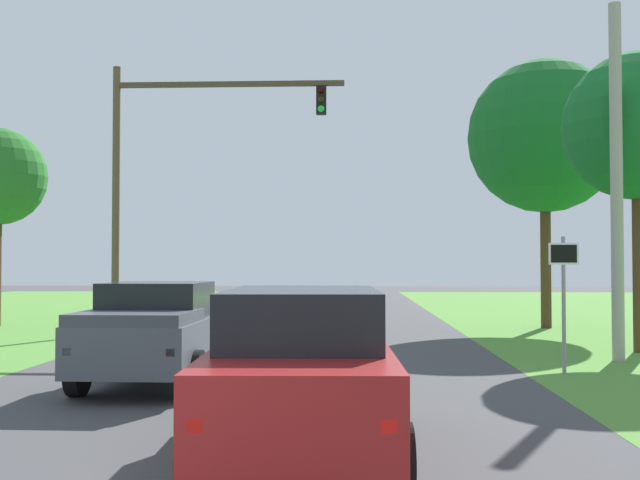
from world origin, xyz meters
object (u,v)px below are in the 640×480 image
at_px(red_suv_near, 302,368).
at_px(utility_pole_right, 617,181).
at_px(pickup_truck_lead, 159,332).
at_px(keep_moving_sign, 564,286).
at_px(traffic_light, 172,158).
at_px(oak_tree_right, 545,137).
at_px(extra_tree_2, 638,127).

bearing_deg(red_suv_near, utility_pole_right, 53.29).
height_order(pickup_truck_lead, keep_moving_sign, keep_moving_sign).
xyz_separation_m(traffic_light, utility_pole_right, (11.89, -6.37, -1.47)).
distance_m(red_suv_near, utility_pole_right, 11.57).
height_order(pickup_truck_lead, utility_pole_right, utility_pole_right).
bearing_deg(red_suv_near, pickup_truck_lead, 120.16).
height_order(oak_tree_right, utility_pole_right, oak_tree_right).
distance_m(pickup_truck_lead, extra_tree_2, 13.05).
xyz_separation_m(red_suv_near, keep_moving_sign, (4.85, 6.78, 0.76)).
distance_m(traffic_light, oak_tree_right, 12.79).
bearing_deg(keep_moving_sign, traffic_light, 139.78).
relative_size(red_suv_near, pickup_truck_lead, 0.98).
xyz_separation_m(pickup_truck_lead, extra_tree_2, (10.84, 5.51, 4.72)).
height_order(traffic_light, utility_pole_right, traffic_light).
bearing_deg(utility_pole_right, oak_tree_right, 86.24).
bearing_deg(traffic_light, pickup_truck_lead, -77.69).
distance_m(utility_pole_right, extra_tree_2, 2.64).
bearing_deg(utility_pole_right, keep_moving_sign, -129.99).
height_order(oak_tree_right, extra_tree_2, oak_tree_right).
xyz_separation_m(oak_tree_right, extra_tree_2, (0.57, -7.19, -0.95)).
distance_m(traffic_light, keep_moving_sign, 13.75).
height_order(red_suv_near, oak_tree_right, oak_tree_right).
bearing_deg(pickup_truck_lead, keep_moving_sign, 11.25).
relative_size(pickup_truck_lead, oak_tree_right, 0.54).
distance_m(keep_moving_sign, oak_tree_right, 12.38).
bearing_deg(traffic_light, keep_moving_sign, -40.22).
relative_size(oak_tree_right, utility_pole_right, 1.13).
bearing_deg(oak_tree_right, extra_tree_2, -85.46).
relative_size(pickup_truck_lead, extra_tree_2, 0.67).
xyz_separation_m(keep_moving_sign, extra_tree_2, (2.97, 3.94, 3.92)).
bearing_deg(traffic_light, utility_pole_right, -28.19).
relative_size(oak_tree_right, extra_tree_2, 1.22).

